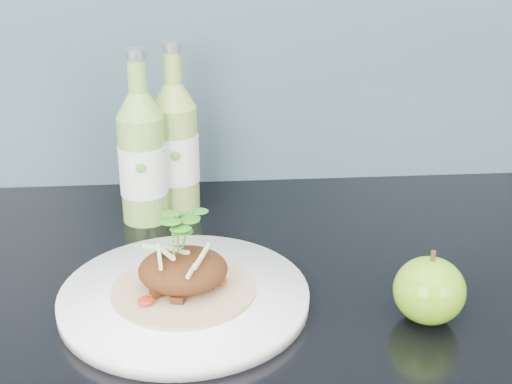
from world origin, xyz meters
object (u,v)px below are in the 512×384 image
(green_apple, at_px, (429,290))
(cider_bottle_right, at_px, (176,147))
(dinner_plate, at_px, (184,297))
(cider_bottle_left, at_px, (142,158))

(green_apple, height_order, cider_bottle_right, cider_bottle_right)
(green_apple, bearing_deg, dinner_plate, 168.77)
(dinner_plate, height_order, cider_bottle_right, cider_bottle_right)
(cider_bottle_left, xyz_separation_m, cider_bottle_right, (0.04, 0.04, 0.00))
(dinner_plate, bearing_deg, cider_bottle_right, 92.64)
(green_apple, distance_m, cider_bottle_left, 0.40)
(cider_bottle_left, bearing_deg, dinner_plate, -93.52)
(dinner_plate, distance_m, cider_bottle_right, 0.27)
(cider_bottle_right, bearing_deg, dinner_plate, -111.15)
(cider_bottle_left, height_order, cider_bottle_right, same)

